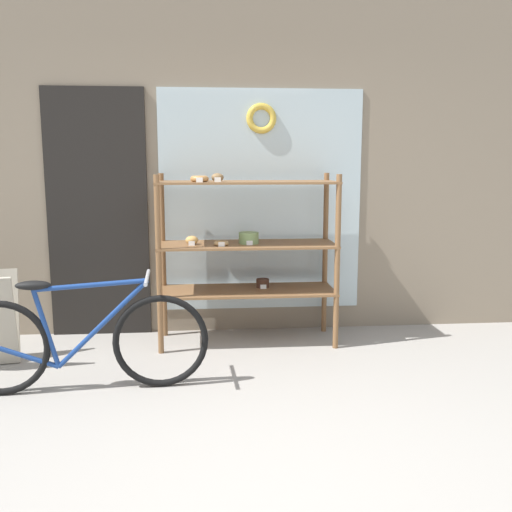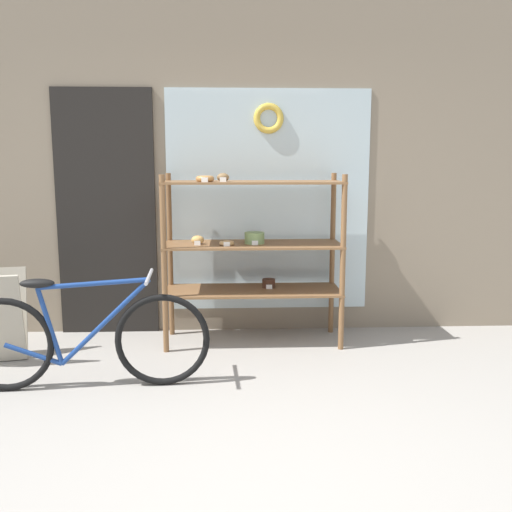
# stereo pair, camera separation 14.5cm
# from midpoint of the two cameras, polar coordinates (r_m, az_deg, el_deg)

# --- Properties ---
(ground_plane) EXTENTS (30.00, 30.00, 0.00)m
(ground_plane) POSITION_cam_midpoint_polar(r_m,az_deg,el_deg) (2.86, 2.04, -22.11)
(ground_plane) COLOR gray
(storefront_facade) EXTENTS (5.58, 0.13, 3.26)m
(storefront_facade) POSITION_cam_midpoint_polar(r_m,az_deg,el_deg) (4.98, -0.66, 10.64)
(storefront_facade) COLOR gray
(storefront_facade) RESTS_ON ground_plane
(display_case) EXTENTS (1.44, 0.51, 1.40)m
(display_case) POSITION_cam_midpoint_polar(r_m,az_deg,el_deg) (4.64, 0.42, 1.35)
(display_case) COLOR brown
(display_case) RESTS_ON ground_plane
(bicycle) EXTENTS (1.65, 0.46, 0.76)m
(bicycle) POSITION_cam_midpoint_polar(r_m,az_deg,el_deg) (3.93, -15.87, -7.96)
(bicycle) COLOR black
(bicycle) RESTS_ON ground_plane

